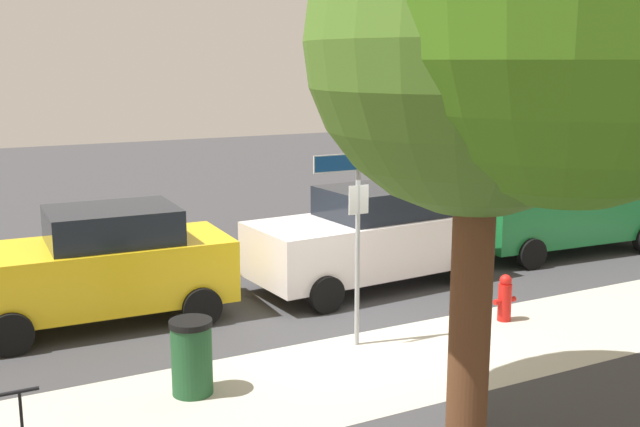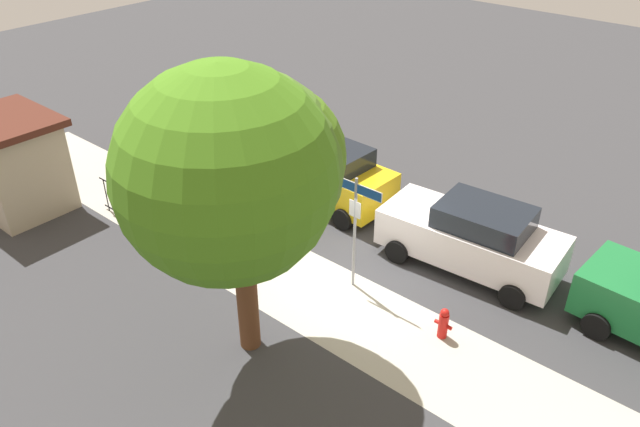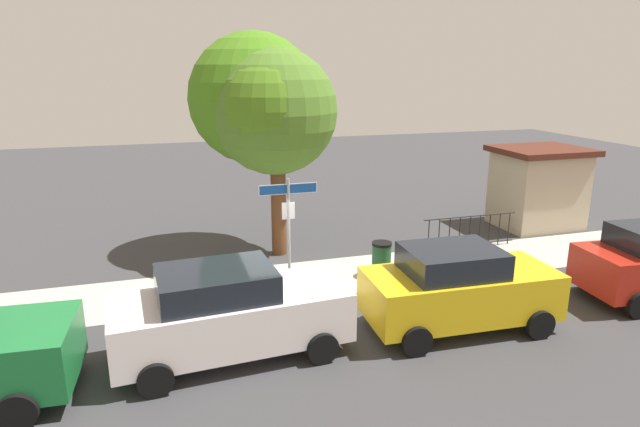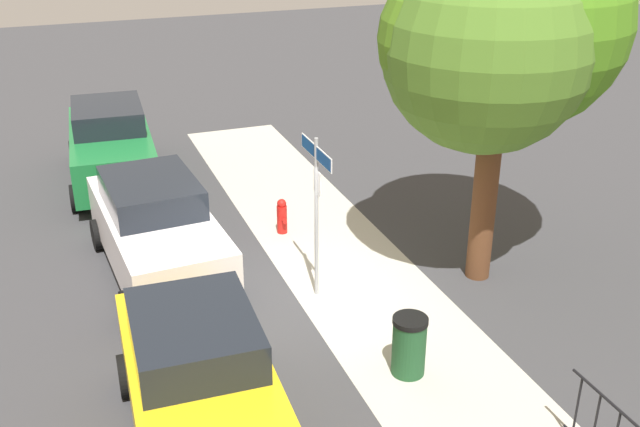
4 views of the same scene
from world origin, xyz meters
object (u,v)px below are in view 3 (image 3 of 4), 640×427
at_px(utility_shed, 538,187).
at_px(street_sign, 288,214).
at_px(car_yellow, 459,288).
at_px(trash_bin, 381,259).
at_px(shade_tree, 264,105).
at_px(car_white, 229,312).
at_px(fire_hydrant, 180,290).

bearing_deg(utility_shed, street_sign, -161.15).
bearing_deg(car_yellow, utility_shed, 44.30).
bearing_deg(car_yellow, trash_bin, 99.20).
xyz_separation_m(shade_tree, car_white, (-1.94, -5.83, -3.57)).
height_order(shade_tree, utility_shed, shade_tree).
bearing_deg(utility_shed, shade_tree, -179.34).
bearing_deg(fire_hydrant, shade_tree, 48.04).
bearing_deg(street_sign, fire_hydrant, 175.75).
distance_m(utility_shed, fire_hydrant, 13.07).
xyz_separation_m(car_white, car_yellow, (4.96, -0.24, 0.00)).
height_order(street_sign, car_yellow, street_sign).
bearing_deg(fire_hydrant, street_sign, -4.25).
bearing_deg(trash_bin, car_white, -146.21).
bearing_deg(street_sign, car_white, -125.70).
bearing_deg(trash_bin, car_yellow, -82.91).
height_order(utility_shed, fire_hydrant, utility_shed).
relative_size(car_white, utility_shed, 1.54).
distance_m(street_sign, shade_tree, 4.06).
height_order(shade_tree, car_white, shade_tree).
xyz_separation_m(car_yellow, trash_bin, (-0.41, 3.29, -0.45)).
distance_m(car_white, fire_hydrant, 2.92).
xyz_separation_m(car_yellow, fire_hydrant, (-5.80, 2.99, -0.56)).
xyz_separation_m(shade_tree, utility_shed, (9.85, 0.11, -3.06)).
height_order(street_sign, trash_bin, street_sign).
bearing_deg(car_white, fire_hydrant, 103.11).
bearing_deg(fire_hydrant, car_yellow, -27.25).
bearing_deg(trash_bin, utility_shed, 21.85).
xyz_separation_m(shade_tree, fire_hydrant, (-2.78, -3.09, -4.13)).
bearing_deg(street_sign, utility_shed, 18.85).
distance_m(utility_shed, trash_bin, 7.85).
relative_size(car_white, trash_bin, 4.81).
relative_size(shade_tree, utility_shed, 2.16).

